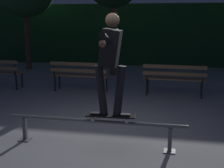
{
  "coord_description": "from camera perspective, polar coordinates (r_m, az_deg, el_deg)",
  "views": [
    {
      "loc": [
        1.19,
        -4.77,
        2.01
      ],
      "look_at": [
        0.13,
        0.53,
        0.85
      ],
      "focal_mm": 49.31,
      "sensor_mm": 36.0,
      "label": 1
    }
  ],
  "objects": [
    {
      "name": "grind_rail",
      "position": [
        4.94,
        -3.38,
        -7.6
      ],
      "size": [
        2.92,
        0.18,
        0.44
      ],
      "color": "slate",
      "rests_on": "ground"
    },
    {
      "name": "skateboard",
      "position": [
        4.82,
        -0.28,
        -5.94
      ],
      "size": [
        0.79,
        0.23,
        0.09
      ],
      "color": "black",
      "rests_on": "grind_rail"
    },
    {
      "name": "ground_plane",
      "position": [
        5.31,
        -2.58,
        -10.14
      ],
      "size": [
        90.0,
        90.0,
        0.0
      ],
      "primitive_type": "plane",
      "color": "slate"
    },
    {
      "name": "park_bench_left_center",
      "position": [
        8.49,
        -6.04,
        2.06
      ],
      "size": [
        1.62,
        0.48,
        0.88
      ],
      "color": "black",
      "rests_on": "ground"
    },
    {
      "name": "skateboarder",
      "position": [
        4.62,
        -0.26,
        5.17
      ],
      "size": [
        0.62,
        1.41,
        1.56
      ],
      "color": "black",
      "rests_on": "skateboard"
    },
    {
      "name": "hedge_backdrop",
      "position": [
        13.84,
        6.39,
        9.13
      ],
      "size": [
        24.0,
        1.2,
        2.62
      ],
      "primitive_type": "cube",
      "color": "#193D1E",
      "rests_on": "ground"
    },
    {
      "name": "park_bench_right_center",
      "position": [
        8.12,
        11.46,
        1.42
      ],
      "size": [
        1.62,
        0.48,
        0.88
      ],
      "color": "black",
      "rests_on": "ground"
    }
  ]
}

